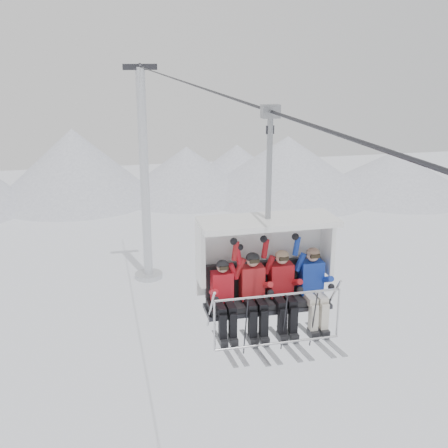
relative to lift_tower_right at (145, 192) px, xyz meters
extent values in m
cone|color=white|center=(-5.00, 22.00, -2.28)|extent=(16.00, 16.00, 7.00)
cone|color=white|center=(6.00, 21.00, -3.28)|extent=(14.00, 14.00, 5.00)
cone|color=white|center=(16.00, 19.00, -2.78)|extent=(18.00, 18.00, 6.00)
cone|color=white|center=(27.00, 17.00, -3.53)|extent=(16.00, 16.00, 4.50)
cone|color=white|center=(12.00, 24.00, -3.53)|extent=(12.00, 12.00, 4.50)
cylinder|color=silver|center=(0.00, 0.00, 0.87)|extent=(0.56, 0.56, 13.30)
cylinder|color=silver|center=(0.00, 0.00, -5.63)|extent=(1.80, 1.80, 0.30)
cube|color=#2B2B30|center=(0.00, 0.00, 7.52)|extent=(2.00, 0.35, 0.35)
cylinder|color=#2B2B30|center=(0.00, -22.00, 7.52)|extent=(0.06, 50.00, 0.06)
cube|color=black|center=(0.00, -25.49, 4.17)|extent=(2.16, 0.55, 0.10)
cube|color=black|center=(0.00, -25.23, 4.53)|extent=(2.16, 0.10, 0.63)
cube|color=#2B2B30|center=(0.00, -25.49, 4.08)|extent=(2.26, 0.60, 0.08)
cube|color=white|center=(0.00, -25.01, 4.93)|extent=(2.40, 0.10, 1.43)
cube|color=white|center=(0.00, -25.41, 5.64)|extent=(2.40, 0.90, 0.10)
cylinder|color=silver|center=(0.00, -26.04, 4.54)|extent=(2.20, 0.04, 0.04)
cylinder|color=silver|center=(0.00, -26.11, 3.67)|extent=(2.20, 0.04, 0.04)
cylinder|color=gray|center=(0.00, -25.39, 6.58)|extent=(0.10, 0.10, 1.88)
cube|color=gray|center=(0.00, -25.39, 7.52)|extent=(0.30, 0.18, 0.22)
cube|color=red|center=(-0.83, -25.45, 4.52)|extent=(0.37, 0.25, 0.55)
sphere|color=tan|center=(-0.83, -25.49, 4.91)|extent=(0.20, 0.20, 0.20)
cube|color=black|center=(-0.92, -25.89, 4.00)|extent=(0.12, 0.15, 0.44)
cube|color=black|center=(-0.74, -25.89, 4.00)|extent=(0.12, 0.15, 0.44)
cube|color=#A7AAB0|center=(-0.92, -25.99, 3.64)|extent=(0.08, 1.69, 0.26)
cube|color=#A7AAB0|center=(-0.74, -25.99, 3.64)|extent=(0.08, 1.69, 0.26)
cube|color=red|center=(-0.29, -25.45, 4.55)|extent=(0.41, 0.27, 0.61)
sphere|color=tan|center=(-0.29, -25.49, 4.99)|extent=(0.23, 0.23, 0.23)
cube|color=black|center=(-0.39, -25.89, 3.97)|extent=(0.14, 0.15, 0.49)
cube|color=black|center=(-0.19, -25.89, 3.97)|extent=(0.14, 0.15, 0.49)
cube|color=#A7AAB0|center=(-0.39, -25.99, 3.59)|extent=(0.09, 1.69, 0.26)
cube|color=#A7AAB0|center=(-0.19, -25.99, 3.59)|extent=(0.09, 1.69, 0.26)
cube|color=#A5141A|center=(0.25, -25.45, 4.55)|extent=(0.41, 0.27, 0.61)
sphere|color=tan|center=(0.25, -25.49, 4.99)|extent=(0.23, 0.23, 0.23)
cube|color=black|center=(0.15, -25.89, 3.97)|extent=(0.14, 0.15, 0.49)
cube|color=black|center=(0.34, -25.89, 3.97)|extent=(0.14, 0.15, 0.49)
cube|color=#A7AAB0|center=(0.15, -25.99, 3.59)|extent=(0.09, 1.69, 0.26)
cube|color=#A7AAB0|center=(0.34, -25.99, 3.59)|extent=(0.09, 1.69, 0.26)
cube|color=#1838A9|center=(0.82, -25.45, 4.55)|extent=(0.41, 0.27, 0.61)
sphere|color=tan|center=(0.82, -25.49, 4.99)|extent=(0.23, 0.23, 0.23)
cube|color=silver|center=(0.72, -25.89, 3.97)|extent=(0.14, 0.15, 0.49)
cube|color=silver|center=(0.92, -25.89, 3.97)|extent=(0.14, 0.15, 0.49)
cube|color=#A7AAB0|center=(0.72, -25.99, 3.59)|extent=(0.09, 1.69, 0.26)
cube|color=#A7AAB0|center=(0.92, -25.99, 3.59)|extent=(0.09, 1.69, 0.26)
camera|label=1|loc=(-2.82, -34.26, 8.48)|focal=45.00mm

